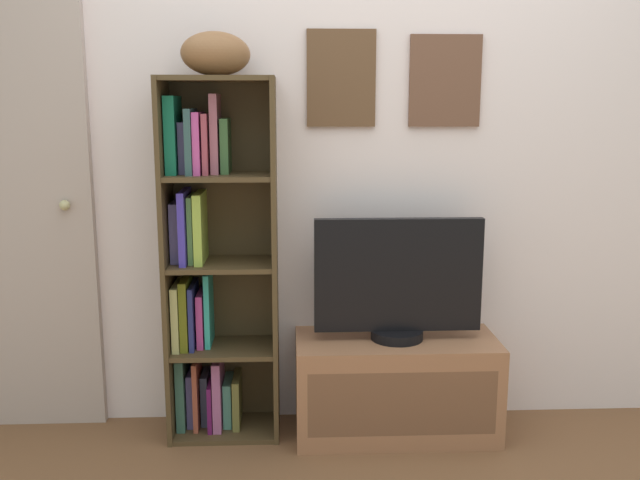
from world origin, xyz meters
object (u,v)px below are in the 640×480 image
(television, at_px, (398,281))
(football, at_px, (216,54))
(bookshelf, at_px, (210,267))
(tv_stand, at_px, (396,386))

(television, bearing_deg, football, 176.29)
(football, bearing_deg, bookshelf, 150.23)
(tv_stand, xyz_separation_m, television, (0.00, 0.00, 0.47))
(tv_stand, bearing_deg, bookshelf, 174.28)
(tv_stand, height_order, television, television)
(bookshelf, bearing_deg, tv_stand, -5.72)
(football, bearing_deg, tv_stand, -3.79)
(bookshelf, relative_size, television, 2.16)
(football, xyz_separation_m, television, (0.73, -0.05, -0.92))
(football, distance_m, television, 1.17)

